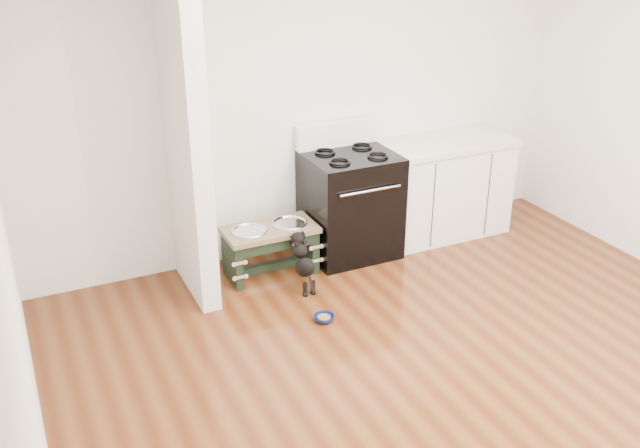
{
  "coord_description": "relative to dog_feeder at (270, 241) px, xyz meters",
  "views": [
    {
      "loc": [
        -2.45,
        -2.92,
        2.9
      ],
      "look_at": [
        -0.24,
        1.73,
        0.55
      ],
      "focal_mm": 40.0,
      "sensor_mm": 36.0,
      "label": 1
    }
  ],
  "objects": [
    {
      "name": "ground",
      "position": [
        0.53,
        -2.09,
        -0.3
      ],
      "size": [
        5.0,
        5.0,
        0.0
      ],
      "primitive_type": "plane",
      "color": "#49200D",
      "rests_on": "ground"
    },
    {
      "name": "room_shell",
      "position": [
        0.53,
        -2.09,
        1.32
      ],
      "size": [
        5.0,
        5.0,
        5.0
      ],
      "color": "silver",
      "rests_on": "ground"
    },
    {
      "name": "partition_wall",
      "position": [
        -0.64,
        0.01,
        1.05
      ],
      "size": [
        0.15,
        0.8,
        2.7
      ],
      "primitive_type": "cube",
      "color": "silver",
      "rests_on": "ground"
    },
    {
      "name": "oven_range",
      "position": [
        0.78,
        0.07,
        0.18
      ],
      "size": [
        0.76,
        0.69,
        1.14
      ],
      "color": "black",
      "rests_on": "ground"
    },
    {
      "name": "cabinet_run",
      "position": [
        1.76,
        0.09,
        0.15
      ],
      "size": [
        1.24,
        0.64,
        0.91
      ],
      "color": "white",
      "rests_on": "ground"
    },
    {
      "name": "dog_feeder",
      "position": [
        0.0,
        0.0,
        0.0
      ],
      "size": [
        0.77,
        0.41,
        0.44
      ],
      "color": "black",
      "rests_on": "ground"
    },
    {
      "name": "puppy",
      "position": [
        0.14,
        -0.36,
        -0.04
      ],
      "size": [
        0.14,
        0.4,
        0.47
      ],
      "color": "black",
      "rests_on": "ground"
    },
    {
      "name": "floor_bowl",
      "position": [
        0.08,
        -0.88,
        -0.28
      ],
      "size": [
        0.18,
        0.18,
        0.05
      ],
      "rotation": [
        0.0,
        0.0,
        -0.21
      ],
      "color": "#0B1A51",
      "rests_on": "ground"
    }
  ]
}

